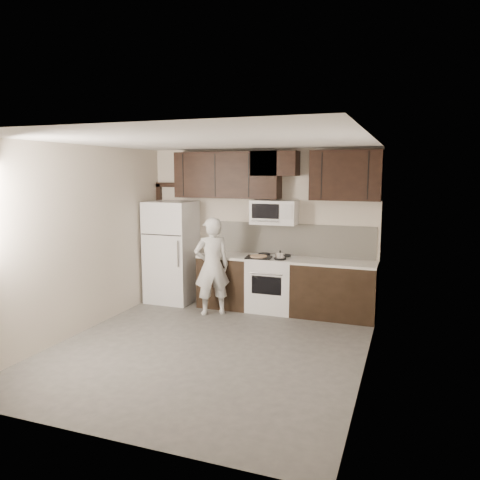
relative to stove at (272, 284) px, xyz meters
The scene contains 14 objects.
floor 2.02m from the stove, 98.80° to the right, with size 4.50×4.50×0.00m, color #504E4B.
back_wall 0.99m from the stove, 133.94° to the left, with size 4.00×4.00×0.00m, color beige.
ceiling 2.98m from the stove, 98.80° to the right, with size 4.50×4.50×0.00m, color white.
counter_run 0.30m from the stove, ahead, with size 2.95×0.64×0.91m.
stove is the anchor object (origin of this frame).
backsplash 0.80m from the stove, 56.25° to the left, with size 2.90×0.02×0.54m, color beige.
upper_cabinets 1.83m from the stove, 124.04° to the left, with size 3.48×0.35×0.78m.
microwave 1.20m from the stove, 90.10° to the left, with size 0.76×0.42×0.40m.
refrigerator 1.90m from the stove, behind, with size 0.80×0.76×1.80m.
door_trim 2.37m from the stove, behind, with size 0.50×0.08×2.12m.
saucepan 0.56m from the stove, 39.33° to the right, with size 0.27×0.16×0.15m.
baking_tray 0.52m from the stove, 141.24° to the right, with size 0.41×0.31×0.02m, color black.
pizza 0.54m from the stove, 141.24° to the right, with size 0.28×0.28×0.02m, color #CEAF8A.
person 1.06m from the stove, 148.05° to the right, with size 0.58×0.38×1.60m, color white.
Camera 1 is at (2.43, -5.41, 2.32)m, focal length 35.00 mm.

